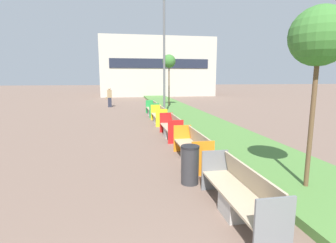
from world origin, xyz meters
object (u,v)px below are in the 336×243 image
Objects in this scene: bench_red_frame at (171,129)px; pedestrian_walking at (109,97)px; bench_orange_frame at (192,150)px; sapling_tree_near at (319,38)px; sapling_tree_far at (169,62)px; litter_bin at (190,165)px; street_lamp_post at (164,47)px; bench_green_frame at (153,110)px; bench_yellow_frame at (159,117)px; bench_grey_frame at (239,197)px.

pedestrian_walking is (-3.09, 12.47, 0.51)m from bench_red_frame.
pedestrian_walking reaches higher than bench_orange_frame.
sapling_tree_far is (0.00, 17.00, 0.46)m from sapling_tree_near.
litter_bin is at bearing -98.64° from sapling_tree_far.
street_lamp_post is 1.82× the size of sapling_tree_far.
street_lamp_post reaches higher than bench_red_frame.
bench_green_frame is at bearing 98.48° from sapling_tree_near.
bench_orange_frame is 0.30× the size of street_lamp_post.
bench_orange_frame is 1.71m from litter_bin.
bench_green_frame is 0.59× the size of sapling_tree_near.
pedestrian_walking is at bearing 118.14° from street_lamp_post.
bench_yellow_frame is at bearing 89.99° from bench_red_frame.
bench_grey_frame is at bearing -72.72° from litter_bin.
bench_grey_frame is 1.73m from litter_bin.
sapling_tree_near is (1.92, 0.64, 3.02)m from bench_grey_frame.
bench_orange_frame is 10.22m from bench_green_frame.
bench_red_frame is at bearing 90.02° from bench_grey_frame.
bench_grey_frame is at bearing -89.98° from bench_red_frame.
bench_grey_frame is 0.30× the size of street_lamp_post.
bench_red_frame and bench_yellow_frame have the same top height.
bench_red_frame is at bearing -90.02° from bench_green_frame.
pedestrian_walking is at bearing 98.40° from litter_bin.
bench_green_frame is 6.45m from pedestrian_walking.
litter_bin is 0.21× the size of sapling_tree_far.
street_lamp_post reaches higher than litter_bin.
sapling_tree_far is at bearing 90.00° from sapling_tree_near.
bench_green_frame is (-0.00, 13.50, -0.00)m from bench_grey_frame.
bench_orange_frame is at bearing 126.05° from sapling_tree_near.
pedestrian_walking is at bearing 163.36° from sapling_tree_far.
bench_yellow_frame is at bearing -90.03° from bench_green_frame.
sapling_tree_near reaches higher than bench_orange_frame.
street_lamp_post reaches higher than bench_green_frame.
sapling_tree_far is at bearing 75.36° from bench_yellow_frame.
street_lamp_post is (1.12, 10.56, 3.96)m from litter_bin.
bench_orange_frame is 16.17m from pedestrian_walking.
bench_green_frame is at bearing 90.00° from bench_orange_frame.
sapling_tree_near is (1.92, -6.03, 3.02)m from bench_red_frame.
street_lamp_post is 8.63m from pedestrian_walking.
sapling_tree_near reaches higher than bench_grey_frame.
pedestrian_walking is at bearing 105.16° from sapling_tree_near.
bench_red_frame is 2.33× the size of litter_bin.
litter_bin is at bearing 157.44° from sapling_tree_near.
street_lamp_post is 5.62m from sapling_tree_far.
bench_green_frame is 0.30× the size of street_lamp_post.
sapling_tree_near is (1.31, -11.57, -1.05)m from street_lamp_post.
street_lamp_post is 11.69m from sapling_tree_near.
bench_orange_frame is at bearing -78.96° from pedestrian_walking.
sapling_tree_near is at bearing -83.55° from street_lamp_post.
litter_bin is at bearing -107.50° from bench_orange_frame.
bench_orange_frame is 9.84m from street_lamp_post.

